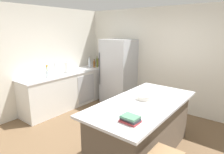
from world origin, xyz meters
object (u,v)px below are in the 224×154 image
at_px(syrup_bottle, 99,63).
at_px(olive_oil_bottle, 97,63).
at_px(kitchen_island, 142,127).
at_px(whiskey_bottle, 94,64).
at_px(cookbook_stack, 130,119).
at_px(soda_bottle, 90,63).
at_px(sink_faucet, 55,68).
at_px(refrigerator, 118,71).
at_px(paper_towel_roll, 67,68).
at_px(flower_vase, 47,73).
at_px(hot_sauce_bottle, 99,63).
at_px(mixing_bowl, 144,97).

distance_m(syrup_bottle, olive_oil_bottle, 0.10).
distance_m(kitchen_island, whiskey_bottle, 3.03).
bearing_deg(cookbook_stack, whiskey_bottle, 140.57).
bearing_deg(olive_oil_bottle, soda_bottle, -122.69).
xyz_separation_m(kitchen_island, olive_oil_bottle, (-2.51, 1.65, 0.61)).
height_order(sink_faucet, cookbook_stack, sink_faucet).
distance_m(refrigerator, whiskey_bottle, 0.83).
bearing_deg(olive_oil_bottle, paper_towel_roll, -94.51).
relative_size(kitchen_island, cookbook_stack, 8.57).
bearing_deg(flower_vase, paper_towel_roll, 94.69).
distance_m(syrup_bottle, whiskey_bottle, 0.19).
relative_size(refrigerator, paper_towel_roll, 5.74).
xyz_separation_m(flower_vase, whiskey_bottle, (0.01, 1.61, -0.00)).
xyz_separation_m(sink_faucet, hot_sauce_bottle, (0.05, 1.60, -0.08)).
xyz_separation_m(refrigerator, mixing_bowl, (1.69, -1.57, 0.05)).
bearing_deg(flower_vase, refrigerator, 64.87).
height_order(cookbook_stack, mixing_bowl, cookbook_stack).
bearing_deg(hot_sauce_bottle, syrup_bottle, -57.16).
relative_size(sink_faucet, paper_towel_roll, 0.96).
bearing_deg(flower_vase, sink_faucet, 109.65).
bearing_deg(olive_oil_bottle, hot_sauce_bottle, 115.65).
distance_m(kitchen_island, flower_vase, 2.61).
height_order(olive_oil_bottle, soda_bottle, olive_oil_bottle).
distance_m(sink_faucet, mixing_bowl, 2.62).
bearing_deg(olive_oil_bottle, syrup_bottle, 106.69).
relative_size(hot_sauce_bottle, olive_oil_bottle, 0.61).
height_order(sink_faucet, syrup_bottle, sink_faucet).
xyz_separation_m(syrup_bottle, mixing_bowl, (2.50, -1.63, -0.08)).
height_order(kitchen_island, olive_oil_bottle, olive_oil_bottle).
relative_size(hot_sauce_bottle, mixing_bowl, 0.84).
bearing_deg(soda_bottle, kitchen_island, -28.84).
xyz_separation_m(flower_vase, mixing_bowl, (2.51, 0.17, -0.09)).
height_order(hot_sauce_bottle, syrup_bottle, syrup_bottle).
height_order(paper_towel_roll, mixing_bowl, paper_towel_roll).
xyz_separation_m(olive_oil_bottle, mixing_bowl, (2.47, -1.54, -0.12)).
bearing_deg(cookbook_stack, refrigerator, 129.11).
height_order(sink_faucet, paper_towel_roll, paper_towel_roll).
height_order(sink_faucet, soda_bottle, soda_bottle).
relative_size(whiskey_bottle, cookbook_stack, 1.00).
height_order(flower_vase, soda_bottle, soda_bottle).
relative_size(olive_oil_bottle, soda_bottle, 1.03).
distance_m(sink_faucet, cookbook_stack, 3.04).
distance_m(syrup_bottle, mixing_bowl, 2.99).
xyz_separation_m(refrigerator, paper_towel_roll, (-0.87, -1.13, 0.17)).
relative_size(syrup_bottle, cookbook_stack, 1.03).
bearing_deg(refrigerator, mixing_bowl, -42.98).
height_order(flower_vase, mixing_bowl, flower_vase).
distance_m(olive_oil_bottle, soda_bottle, 0.24).
bearing_deg(hot_sauce_bottle, sink_faucet, -91.95).
bearing_deg(whiskey_bottle, sink_faucet, -95.24).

